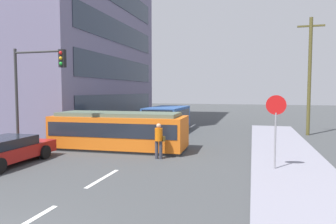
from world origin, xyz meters
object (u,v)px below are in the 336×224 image
at_px(pedestrian_crossing, 159,139).
at_px(traffic_light_mast, 35,81).
at_px(parked_sedan_furthest, 134,119).
at_px(stop_sign, 276,116).
at_px(parked_sedan_mid, 5,150).
at_px(city_bus, 167,118).
at_px(streetcar_tram, 119,130).
at_px(utility_pole_mid, 310,74).
at_px(parked_sedan_far, 101,128).

relative_size(pedestrian_crossing, traffic_light_mast, 0.32).
height_order(parked_sedan_furthest, stop_sign, stop_sign).
bearing_deg(traffic_light_mast, parked_sedan_furthest, 90.22).
distance_m(pedestrian_crossing, parked_sedan_mid, 6.71).
distance_m(parked_sedan_furthest, stop_sign, 17.54).
bearing_deg(city_bus, stop_sign, -55.03).
bearing_deg(streetcar_tram, parked_sedan_mid, -125.70).
bearing_deg(streetcar_tram, utility_pole_mid, 38.17).
relative_size(pedestrian_crossing, utility_pole_mid, 0.20).
xyz_separation_m(parked_sedan_mid, utility_pole_mid, (14.12, 13.08, 3.72)).
xyz_separation_m(city_bus, parked_sedan_furthest, (-3.93, 2.99, -0.47)).
distance_m(city_bus, parked_sedan_far, 5.30).
xyz_separation_m(parked_sedan_furthest, utility_pole_mid, (14.20, -2.16, 3.72)).
bearing_deg(pedestrian_crossing, parked_sedan_furthest, 116.39).
bearing_deg(streetcar_tram, parked_sedan_far, 128.47).
bearing_deg(parked_sedan_mid, streetcar_tram, 54.30).
xyz_separation_m(stop_sign, utility_pole_mid, (2.99, 11.24, 2.15)).
relative_size(streetcar_tram, traffic_light_mast, 1.40).
bearing_deg(parked_sedan_far, streetcar_tram, -51.53).
bearing_deg(parked_sedan_far, pedestrian_crossing, -43.50).
bearing_deg(parked_sedan_mid, stop_sign, 9.37).
bearing_deg(pedestrian_crossing, stop_sign, -11.59).
xyz_separation_m(city_bus, utility_pole_mid, (10.27, 0.84, 3.25)).
bearing_deg(traffic_light_mast, streetcar_tram, 37.16).
xyz_separation_m(pedestrian_crossing, stop_sign, (5.08, -1.04, 1.25)).
xyz_separation_m(city_bus, parked_sedan_far, (-3.73, -3.73, -0.47)).
bearing_deg(streetcar_tram, city_bus, 85.67).
height_order(parked_sedan_far, stop_sign, stop_sign).
relative_size(parked_sedan_furthest, traffic_light_mast, 0.86).
bearing_deg(parked_sedan_far, city_bus, 45.03).
relative_size(pedestrian_crossing, parked_sedan_mid, 0.36).
distance_m(streetcar_tram, stop_sign, 8.40).
bearing_deg(utility_pole_mid, stop_sign, -104.88).
relative_size(pedestrian_crossing, parked_sedan_furthest, 0.37).
distance_m(parked_sedan_far, parked_sedan_furthest, 6.73).
bearing_deg(parked_sedan_mid, parked_sedan_far, 89.18).
relative_size(city_bus, utility_pole_mid, 0.64).
bearing_deg(city_bus, parked_sedan_far, -134.97).
bearing_deg(city_bus, traffic_light_mast, -110.82).
relative_size(streetcar_tram, parked_sedan_furthest, 1.62).
distance_m(pedestrian_crossing, stop_sign, 5.33).
bearing_deg(parked_sedan_furthest, stop_sign, -50.10).
distance_m(stop_sign, traffic_light_mast, 11.26).
relative_size(city_bus, traffic_light_mast, 1.01).
xyz_separation_m(parked_sedan_furthest, stop_sign, (11.21, -13.40, 1.57)).
xyz_separation_m(city_bus, stop_sign, (7.28, -10.41, 1.10)).
relative_size(parked_sedan_far, stop_sign, 1.55).
distance_m(parked_sedan_mid, stop_sign, 11.39).
bearing_deg(traffic_light_mast, parked_sedan_mid, -89.33).
height_order(parked_sedan_furthest, utility_pole_mid, utility_pole_mid).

